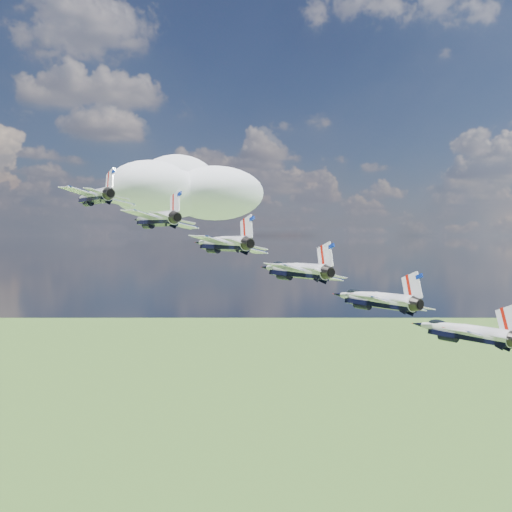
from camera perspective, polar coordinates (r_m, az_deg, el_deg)
name	(u,v)px	position (r m, az deg, el deg)	size (l,w,h in m)	color
cloud_far	(171,196)	(259.60, -8.52, 5.93)	(64.81, 50.92, 25.46)	white
jet_0	(93,196)	(84.41, -15.97, 5.76)	(9.72, 14.39, 4.30)	white
jet_1	(154,219)	(78.83, -10.15, 3.70)	(9.72, 14.39, 4.30)	white
jet_2	(221,243)	(74.30, -3.57, 1.31)	(9.72, 14.39, 4.30)	white
jet_3	(293,270)	(71.01, 3.73, -1.37)	(9.72, 14.39, 4.30)	silver
jet_4	(373,299)	(69.13, 11.60, -4.22)	(9.72, 14.39, 4.30)	white
jet_5	(461,331)	(68.79, 19.79, -7.08)	(9.72, 14.39, 4.30)	white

